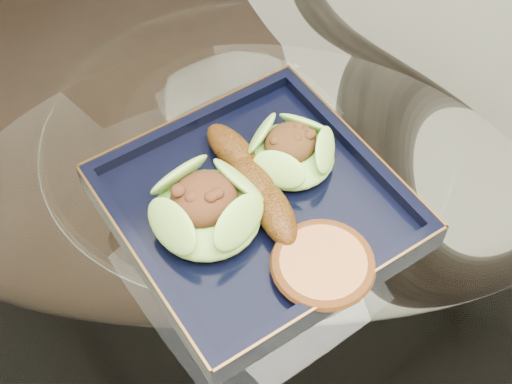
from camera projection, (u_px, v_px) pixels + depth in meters
dining_table at (249, 246)px, 0.91m from camera, size 1.13×1.13×0.77m
dining_chair at (109, 50)px, 1.22m from camera, size 0.51×0.51×0.95m
navy_plate at (256, 209)px, 0.73m from camera, size 0.28×0.28×0.02m
lettuce_wrap_left at (207, 210)px, 0.69m from camera, size 0.13×0.13×0.04m
lettuce_wrap_right at (292, 153)px, 0.74m from camera, size 0.10×0.10×0.03m
roasted_plantain at (253, 180)px, 0.72m from camera, size 0.06×0.17×0.03m
crumb_patty at (323, 265)px, 0.67m from camera, size 0.11×0.11×0.02m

